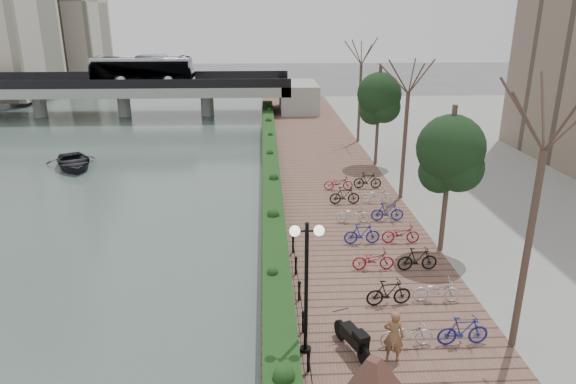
{
  "coord_description": "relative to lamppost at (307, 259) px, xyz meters",
  "views": [
    {
      "loc": [
        0.21,
        -11.54,
        10.44
      ],
      "look_at": [
        1.36,
        12.91,
        2.0
      ],
      "focal_mm": 32.0,
      "sensor_mm": 36.0,
      "label": 1
    }
  ],
  "objects": [
    {
      "name": "street_trees",
      "position": [
        6.61,
        10.68,
        0.03
      ],
      "size": [
        3.2,
        37.12,
        6.8
      ],
      "color": "#3D2D24",
      "rests_on": "promenade"
    },
    {
      "name": "lamppost",
      "position": [
        0.0,
        0.0,
        0.0
      ],
      "size": [
        1.02,
        0.32,
        4.32
      ],
      "color": "black",
      "rests_on": "promenade"
    },
    {
      "name": "bridge",
      "position": [
        -15.91,
        43.0,
        -0.29
      ],
      "size": [
        36.0,
        10.77,
        6.5
      ],
      "color": "gray",
      "rests_on": "ground"
    },
    {
      "name": "promenade",
      "position": [
        2.61,
        15.5,
        -3.41
      ],
      "size": [
        8.0,
        75.0,
        0.5
      ],
      "primitive_type": "cube",
      "color": "brown",
      "rests_on": "ground"
    },
    {
      "name": "bicycle_parking",
      "position": [
        4.1,
        7.83,
        -2.69
      ],
      "size": [
        2.4,
        17.32,
        1.0
      ],
      "color": "silver",
      "rests_on": "promenade"
    },
    {
      "name": "motorcycle",
      "position": [
        1.43,
        -0.12,
        -2.61
      ],
      "size": [
        1.15,
        1.85,
        1.11
      ],
      "primitive_type": null,
      "rotation": [
        0.0,
        0.0,
        0.37
      ],
      "color": "black",
      "rests_on": "promenade"
    },
    {
      "name": "chain_fence",
      "position": [
        0.01,
        -0.0,
        -2.81
      ],
      "size": [
        0.1,
        14.1,
        0.7
      ],
      "color": "black",
      "rests_on": "promenade"
    },
    {
      "name": "river_water",
      "position": [
        -16.39,
        23.0,
        -3.65
      ],
      "size": [
        30.0,
        130.0,
        0.02
      ],
      "primitive_type": "cube",
      "color": "#475950",
      "rests_on": "ground"
    },
    {
      "name": "pedestrian",
      "position": [
        2.61,
        -0.56,
        -2.32
      ],
      "size": [
        0.71,
        0.57,
        1.68
      ],
      "primitive_type": "imported",
      "rotation": [
        0.0,
        0.0,
        2.83
      ],
      "color": "brown",
      "rests_on": "promenade"
    },
    {
      "name": "hedge",
      "position": [
        -0.79,
        18.0,
        -2.86
      ],
      "size": [
        1.1,
        56.0,
        0.6
      ],
      "primitive_type": "cube",
      "color": "#153613",
      "rests_on": "promenade"
    },
    {
      "name": "boat",
      "position": [
        -14.92,
        22.56,
        -3.14
      ],
      "size": [
        5.19,
        5.83,
        1.0
      ],
      "primitive_type": "imported",
      "rotation": [
        0.0,
        0.0,
        0.45
      ],
      "color": "#222227",
      "rests_on": "river_water"
    }
  ]
}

